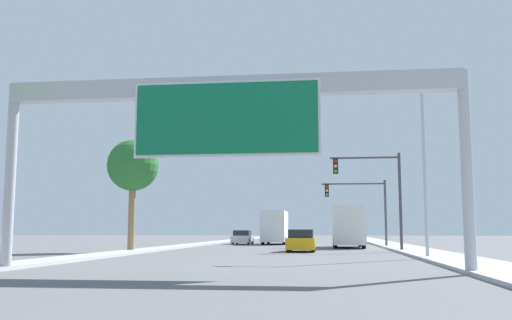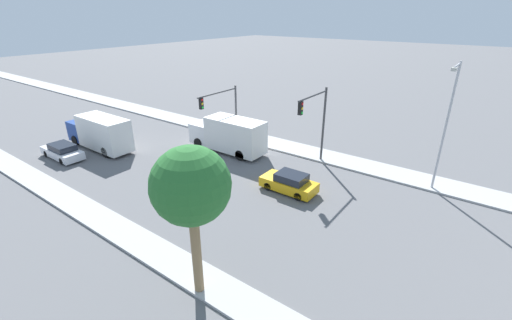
% 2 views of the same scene
% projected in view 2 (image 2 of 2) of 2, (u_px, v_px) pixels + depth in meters
% --- Properties ---
extents(sidewalk_right, '(3.00, 120.00, 0.15)m').
position_uv_depth(sidewalk_right, '(170.00, 117.00, 44.17)').
color(sidewalk_right, '#ADADAD').
rests_on(sidewalk_right, ground).
extents(median_strip_left, '(2.00, 120.00, 0.15)m').
position_uv_depth(median_strip_left, '(8.00, 164.00, 30.51)').
color(median_strip_left, '#ADADAD').
rests_on(median_strip_left, ground).
extents(car_near_right, '(1.86, 4.27, 1.50)m').
position_uv_depth(car_near_right, '(289.00, 183.00, 25.87)').
color(car_near_right, gold).
rests_on(car_near_right, ground).
extents(car_near_center, '(1.84, 4.75, 1.42)m').
position_uv_depth(car_near_center, '(62.00, 151.00, 31.76)').
color(car_near_center, silver).
rests_on(car_near_center, ground).
extents(truck_box_primary, '(2.37, 8.20, 3.36)m').
position_uv_depth(truck_box_primary, '(100.00, 133.00, 33.52)').
color(truck_box_primary, navy).
rests_on(truck_box_primary, ground).
extents(truck_box_secondary, '(2.49, 8.08, 3.37)m').
position_uv_depth(truck_box_secondary, '(229.00, 135.00, 32.90)').
color(truck_box_secondary, white).
rests_on(truck_box_secondary, ground).
extents(traffic_light_near_intersection, '(4.82, 0.32, 6.74)m').
position_uv_depth(traffic_light_near_intersection, '(317.00, 116.00, 28.61)').
color(traffic_light_near_intersection, '#3D3D3F').
rests_on(traffic_light_near_intersection, ground).
extents(traffic_light_mid_block, '(5.49, 0.32, 5.73)m').
position_uv_depth(traffic_light_mid_block, '(224.00, 106.00, 33.99)').
color(traffic_light_mid_block, '#3D3D3F').
rests_on(traffic_light_mid_block, ground).
extents(palm_tree_background, '(3.51, 3.51, 7.61)m').
position_uv_depth(palm_tree_background, '(191.00, 187.00, 14.49)').
color(palm_tree_background, '#8C704C').
rests_on(palm_tree_background, ground).
extents(street_lamp_right, '(2.74, 0.28, 9.61)m').
position_uv_depth(street_lamp_right, '(447.00, 120.00, 24.00)').
color(street_lamp_right, '#B2B2B7').
rests_on(street_lamp_right, ground).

